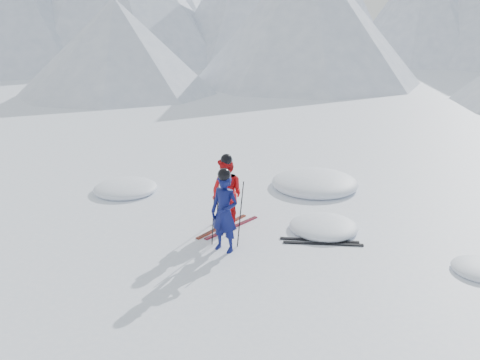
# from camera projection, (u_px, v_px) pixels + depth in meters

# --- Properties ---
(ground) EXTENTS (160.00, 160.00, 0.00)m
(ground) POSITION_uv_depth(u_px,v_px,m) (293.00, 240.00, 11.02)
(ground) COLOR white
(ground) RESTS_ON ground
(skier_blue) EXTENTS (0.69, 0.55, 1.67)m
(skier_blue) POSITION_uv_depth(u_px,v_px,m) (224.00, 213.00, 10.31)
(skier_blue) COLOR #0D1352
(skier_blue) RESTS_ON ground
(skier_red) EXTENTS (0.98, 0.90, 1.65)m
(skier_red) POSITION_uv_depth(u_px,v_px,m) (227.00, 194.00, 11.41)
(skier_red) COLOR red
(skier_red) RESTS_ON ground
(pole_blue_left) EXTENTS (0.11, 0.08, 1.11)m
(pole_blue_left) POSITION_uv_depth(u_px,v_px,m) (213.00, 221.00, 10.61)
(pole_blue_left) COLOR black
(pole_blue_left) RESTS_ON ground
(pole_blue_right) EXTENTS (0.11, 0.07, 1.11)m
(pole_blue_right) POSITION_uv_depth(u_px,v_px,m) (240.00, 222.00, 10.56)
(pole_blue_right) COLOR black
(pole_blue_right) RESTS_ON ground
(pole_red_left) EXTENTS (0.11, 0.09, 1.10)m
(pole_red_left) POSITION_uv_depth(u_px,v_px,m) (218.00, 200.00, 11.81)
(pole_red_left) COLOR black
(pole_red_left) RESTS_ON ground
(pole_red_right) EXTENTS (0.11, 0.08, 1.10)m
(pole_red_right) POSITION_uv_depth(u_px,v_px,m) (241.00, 204.00, 11.56)
(pole_red_right) COLOR black
(pole_red_right) RESTS_ON ground
(ski_worn_left) EXTENTS (0.72, 1.61, 0.03)m
(ski_worn_left) POSITION_uv_depth(u_px,v_px,m) (222.00, 226.00, 11.70)
(ski_worn_left) COLOR black
(ski_worn_left) RESTS_ON ground
(ski_worn_right) EXTENTS (0.83, 1.57, 0.03)m
(ski_worn_right) POSITION_uv_depth(u_px,v_px,m) (232.00, 227.00, 11.64)
(ski_worn_right) COLOR black
(ski_worn_right) RESTS_ON ground
(ski_loose_a) EXTENTS (1.69, 0.35, 0.03)m
(ski_loose_a) POSITION_uv_depth(u_px,v_px,m) (319.00, 240.00, 10.99)
(ski_loose_a) COLOR black
(ski_loose_a) RESTS_ON ground
(ski_loose_b) EXTENTS (1.69, 0.41, 0.03)m
(ski_loose_b) POSITION_uv_depth(u_px,v_px,m) (323.00, 244.00, 10.83)
(ski_loose_b) COLOR black
(ski_loose_b) RESTS_ON ground
(snow_lumps) EXTENTS (10.14, 5.80, 0.54)m
(snow_lumps) POSITION_uv_depth(u_px,v_px,m) (280.00, 196.00, 13.63)
(snow_lumps) COLOR white
(snow_lumps) RESTS_ON ground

